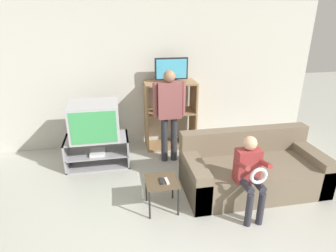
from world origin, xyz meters
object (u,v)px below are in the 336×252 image
(remote_control_white, at_px, (167,181))
(couch, at_px, (252,170))
(snack_table, at_px, (162,184))
(media_shelf, at_px, (170,114))
(television_flat, at_px, (171,71))
(remote_control_black, at_px, (161,181))
(person_standing_adult, at_px, (169,108))
(person_seated_child, at_px, (250,171))
(tv_stand, at_px, (98,151))
(television_main, at_px, (95,121))

(remote_control_white, distance_m, couch, 1.33)
(couch, bearing_deg, snack_table, -169.93)
(media_shelf, height_order, couch, media_shelf)
(media_shelf, relative_size, couch, 0.64)
(television_flat, distance_m, remote_control_black, 2.17)
(remote_control_black, bearing_deg, person_standing_adult, 75.59)
(couch, bearing_deg, person_seated_child, -121.15)
(media_shelf, xyz_separation_m, television_flat, (0.02, 0.01, 0.81))
(television_flat, bearing_deg, couch, -61.53)
(media_shelf, bearing_deg, couch, -60.74)
(tv_stand, xyz_separation_m, television_flat, (1.34, 0.50, 1.20))
(snack_table, height_order, remote_control_white, remote_control_white)
(remote_control_white, xyz_separation_m, couch, (1.29, 0.28, -0.15))
(television_flat, height_order, snack_table, television_flat)
(television_flat, xyz_separation_m, person_seated_child, (0.55, -2.12, -0.84))
(remote_control_black, bearing_deg, remote_control_white, -10.69)
(person_seated_child, bearing_deg, television_flat, 104.46)
(television_main, xyz_separation_m, person_seated_child, (1.89, -1.63, -0.17))
(media_shelf, xyz_separation_m, snack_table, (-0.46, -1.83, -0.28))
(television_main, xyz_separation_m, couch, (2.21, -1.11, -0.50))
(person_seated_child, bearing_deg, remote_control_white, 165.64)
(television_main, distance_m, couch, 2.52)
(tv_stand, distance_m, person_seated_child, 2.52)
(couch, bearing_deg, remote_control_white, -167.88)
(couch, relative_size, person_seated_child, 1.90)
(couch, xyz_separation_m, person_seated_child, (-0.32, -0.53, 0.33))
(snack_table, bearing_deg, television_flat, 75.15)
(tv_stand, xyz_separation_m, remote_control_white, (0.92, -1.37, 0.19))
(couch, height_order, person_seated_child, person_seated_child)
(snack_table, bearing_deg, tv_stand, 122.65)
(remote_control_white, xyz_separation_m, person_seated_child, (0.97, -0.25, 0.18))
(television_main, distance_m, television_flat, 1.57)
(television_main, relative_size, remote_control_white, 5.29)
(snack_table, xyz_separation_m, couch, (1.35, 0.24, -0.08))
(person_standing_adult, distance_m, person_seated_child, 1.73)
(tv_stand, relative_size, snack_table, 2.45)
(television_flat, distance_m, snack_table, 2.19)
(television_main, height_order, remote_control_black, television_main)
(television_main, bearing_deg, person_standing_adult, -3.93)
(couch, distance_m, person_standing_adult, 1.59)
(television_flat, relative_size, remote_control_white, 4.05)
(media_shelf, distance_m, person_seated_child, 2.19)
(tv_stand, height_order, snack_table, tv_stand)
(tv_stand, bearing_deg, television_flat, 20.32)
(television_flat, bearing_deg, remote_control_white, -102.80)
(remote_control_black, xyz_separation_m, remote_control_white, (0.07, -0.01, 0.00))
(television_main, bearing_deg, media_shelf, 19.93)
(person_standing_adult, bearing_deg, tv_stand, 176.59)
(snack_table, bearing_deg, remote_control_black, -109.16)
(television_flat, distance_m, person_seated_child, 2.34)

